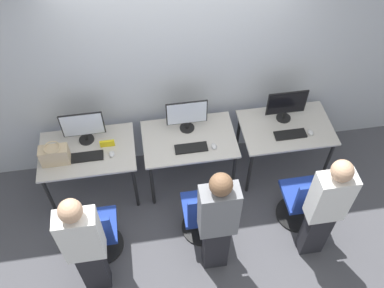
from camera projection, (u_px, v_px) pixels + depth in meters
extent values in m
plane|color=#4C4C51|center=(194.00, 201.00, 5.18)|extent=(20.00, 20.00, 0.00)
cube|color=#B7BCC1|center=(182.00, 67.00, 4.62)|extent=(12.00, 0.05, 2.80)
cube|color=#BCB7AD|center=(87.00, 151.00, 4.71)|extent=(1.05, 0.70, 0.02)
cylinder|color=black|center=(50.00, 198.00, 4.77)|extent=(0.04, 0.04, 0.73)
cylinder|color=black|center=(135.00, 187.00, 4.86)|extent=(0.04, 0.04, 0.73)
cylinder|color=black|center=(53.00, 157.00, 5.15)|extent=(0.04, 0.04, 0.73)
cylinder|color=black|center=(132.00, 147.00, 5.24)|extent=(0.04, 0.04, 0.73)
cylinder|color=black|center=(87.00, 139.00, 4.80)|extent=(0.17, 0.17, 0.01)
cylinder|color=black|center=(86.00, 137.00, 4.76)|extent=(0.04, 0.04, 0.09)
cube|color=black|center=(82.00, 125.00, 4.61)|extent=(0.46, 0.01, 0.32)
cube|color=silver|center=(82.00, 125.00, 4.61)|extent=(0.44, 0.01, 0.30)
cube|color=black|center=(87.00, 157.00, 4.64)|extent=(0.36, 0.13, 0.02)
ellipsoid|color=silver|center=(112.00, 154.00, 4.65)|extent=(0.06, 0.09, 0.03)
cylinder|color=black|center=(102.00, 245.00, 4.79)|extent=(0.48, 0.48, 0.03)
cylinder|color=black|center=(99.00, 236.00, 4.63)|extent=(0.04, 0.04, 0.38)
cube|color=navy|center=(96.00, 227.00, 4.47)|extent=(0.44, 0.44, 0.05)
cube|color=navy|center=(92.00, 233.00, 4.15)|extent=(0.40, 0.04, 0.44)
cube|color=#232328|center=(94.00, 268.00, 4.25)|extent=(0.25, 0.16, 0.72)
cube|color=white|center=(81.00, 236.00, 3.73)|extent=(0.36, 0.20, 0.63)
sphere|color=tan|center=(70.00, 211.00, 3.41)|extent=(0.20, 0.20, 0.20)
cube|color=#BCB7AD|center=(189.00, 139.00, 4.83)|extent=(1.05, 0.70, 0.02)
cylinder|color=black|center=(152.00, 185.00, 4.88)|extent=(0.04, 0.04, 0.73)
cylinder|color=black|center=(233.00, 175.00, 4.98)|extent=(0.04, 0.04, 0.73)
cylinder|color=black|center=(148.00, 145.00, 5.26)|extent=(0.04, 0.04, 0.73)
cylinder|color=black|center=(223.00, 136.00, 5.35)|extent=(0.04, 0.04, 0.73)
cylinder|color=black|center=(187.00, 128.00, 4.91)|extent=(0.17, 0.17, 0.01)
cylinder|color=black|center=(187.00, 125.00, 4.87)|extent=(0.04, 0.04, 0.09)
cube|color=black|center=(187.00, 113.00, 4.73)|extent=(0.46, 0.01, 0.32)
cube|color=silver|center=(187.00, 113.00, 4.72)|extent=(0.44, 0.01, 0.30)
cube|color=black|center=(191.00, 148.00, 4.71)|extent=(0.36, 0.13, 0.02)
ellipsoid|color=silver|center=(214.00, 146.00, 4.72)|extent=(0.06, 0.09, 0.03)
cylinder|color=black|center=(202.00, 227.00, 4.93)|extent=(0.48, 0.48, 0.03)
cylinder|color=black|center=(203.00, 218.00, 4.78)|extent=(0.04, 0.04, 0.38)
cube|color=navy|center=(203.00, 208.00, 4.61)|extent=(0.44, 0.44, 0.05)
cube|color=navy|center=(207.00, 212.00, 4.30)|extent=(0.40, 0.04, 0.44)
cube|color=#232328|center=(215.00, 245.00, 4.41)|extent=(0.25, 0.16, 0.73)
cube|color=slate|center=(219.00, 211.00, 3.88)|extent=(0.36, 0.20, 0.64)
sphere|color=brown|center=(221.00, 185.00, 3.56)|extent=(0.21, 0.21, 0.21)
cube|color=#BCB7AD|center=(287.00, 128.00, 4.94)|extent=(1.05, 0.70, 0.02)
cylinder|color=black|center=(249.00, 173.00, 4.99)|extent=(0.04, 0.04, 0.73)
cylinder|color=black|center=(327.00, 163.00, 5.09)|extent=(0.04, 0.04, 0.73)
cylinder|color=black|center=(238.00, 135.00, 5.37)|extent=(0.04, 0.04, 0.73)
cylinder|color=black|center=(310.00, 126.00, 5.47)|extent=(0.04, 0.04, 0.73)
cylinder|color=black|center=(283.00, 118.00, 5.01)|extent=(0.17, 0.17, 0.01)
cylinder|color=black|center=(284.00, 115.00, 4.97)|extent=(0.04, 0.04, 0.09)
cube|color=black|center=(287.00, 103.00, 4.83)|extent=(0.46, 0.01, 0.32)
cube|color=black|center=(287.00, 103.00, 4.82)|extent=(0.44, 0.01, 0.30)
cube|color=black|center=(290.00, 134.00, 4.84)|extent=(0.36, 0.13, 0.02)
ellipsoid|color=silver|center=(311.00, 132.00, 4.85)|extent=(0.06, 0.09, 0.03)
cylinder|color=black|center=(296.00, 214.00, 5.04)|extent=(0.48, 0.48, 0.03)
cylinder|color=black|center=(299.00, 205.00, 4.89)|extent=(0.04, 0.04, 0.38)
cube|color=navy|center=(303.00, 195.00, 4.72)|extent=(0.44, 0.44, 0.05)
cube|color=navy|center=(314.00, 198.00, 4.41)|extent=(0.40, 0.04, 0.44)
cube|color=#232328|center=(315.00, 231.00, 4.52)|extent=(0.25, 0.16, 0.72)
cube|color=white|center=(330.00, 197.00, 4.00)|extent=(0.36, 0.20, 0.62)
sphere|color=tan|center=(342.00, 171.00, 3.68)|extent=(0.20, 0.20, 0.20)
cube|color=tan|center=(55.00, 155.00, 4.52)|extent=(0.30, 0.14, 0.22)
torus|color=tan|center=(52.00, 148.00, 4.42)|extent=(0.18, 0.18, 0.01)
cube|color=yellow|center=(107.00, 143.00, 4.72)|extent=(0.16, 0.03, 0.08)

